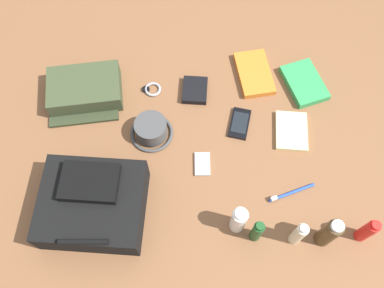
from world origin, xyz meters
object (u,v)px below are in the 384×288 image
(bucket_hat, at_px, (151,130))
(travel_guidebook, at_px, (254,74))
(wristwatch, at_px, (152,89))
(lotion_bottle, at_px, (299,234))
(toothpaste_tube, at_px, (239,220))
(toiletry_pouch, at_px, (85,90))
(sunscreen_spray, at_px, (368,231))
(media_player, at_px, (203,164))
(backpack, at_px, (93,204))
(paperback_novel, at_px, (304,83))
(cologne_bottle, at_px, (329,233))
(wallet, at_px, (195,90))
(toothbrush, at_px, (289,193))
(notepad, at_px, (292,131))
(cell_phone, at_px, (240,123))
(shampoo_bottle, at_px, (257,231))

(bucket_hat, distance_m, travel_guidebook, 0.45)
(travel_guidebook, relative_size, wristwatch, 3.04)
(lotion_bottle, bearing_deg, bucket_hat, -39.00)
(toothpaste_tube, bearing_deg, toiletry_pouch, -42.67)
(sunscreen_spray, height_order, media_player, sunscreen_spray)
(backpack, relative_size, paperback_novel, 1.57)
(bucket_hat, bearing_deg, backpack, 58.80)
(cologne_bottle, relative_size, travel_guidebook, 0.78)
(backpack, xyz_separation_m, wallet, (-0.32, -0.45, -0.05))
(toothbrush, relative_size, notepad, 1.05)
(sunscreen_spray, height_order, travel_guidebook, sunscreen_spray)
(paperback_novel, relative_size, notepad, 1.42)
(wristwatch, height_order, notepad, notepad)
(media_player, bearing_deg, lotion_bottle, 138.06)
(cell_phone, height_order, toothbrush, toothbrush)
(toothpaste_tube, relative_size, toothbrush, 0.90)
(shampoo_bottle, distance_m, travel_guidebook, 0.62)
(lotion_bottle, height_order, toothpaste_tube, lotion_bottle)
(toothpaste_tube, bearing_deg, wristwatch, -60.44)
(cologne_bottle, xyz_separation_m, wristwatch, (0.56, -0.56, -0.08))
(travel_guidebook, xyz_separation_m, cell_phone, (0.07, 0.21, -0.00))
(backpack, xyz_separation_m, media_player, (-0.34, -0.16, -0.06))
(shampoo_bottle, height_order, media_player, shampoo_bottle)
(backpack, relative_size, notepad, 2.23)
(shampoo_bottle, height_order, cell_phone, shampoo_bottle)
(backpack, bearing_deg, travel_guidebook, -136.07)
(cologne_bottle, relative_size, media_player, 2.00)
(lotion_bottle, relative_size, wristwatch, 2.02)
(bucket_hat, relative_size, shampoo_bottle, 1.15)
(backpack, xyz_separation_m, toothpaste_tube, (-0.45, 0.05, 0.00))
(lotion_bottle, distance_m, toothbrush, 0.16)
(sunscreen_spray, relative_size, media_player, 1.65)
(toiletry_pouch, bearing_deg, toothpaste_tube, 137.33)
(lotion_bottle, xyz_separation_m, travel_guidebook, (0.08, -0.62, -0.06))
(toiletry_pouch, bearing_deg, toothbrush, 151.53)
(wallet, bearing_deg, backpack, 58.30)
(backpack, bearing_deg, cell_phone, -146.85)
(lotion_bottle, bearing_deg, toothpaste_tube, -13.95)
(wristwatch, distance_m, notepad, 0.53)
(toothbrush, bearing_deg, travel_guidebook, -79.95)
(media_player, bearing_deg, notepad, -158.58)
(bucket_hat, bearing_deg, lotion_bottle, 141.00)
(sunscreen_spray, relative_size, cologne_bottle, 0.83)
(bucket_hat, relative_size, lotion_bottle, 1.06)
(media_player, bearing_deg, travel_guidebook, -118.62)
(media_player, relative_size, wristwatch, 1.19)
(backpack, bearing_deg, cologne_bottle, 172.24)
(sunscreen_spray, xyz_separation_m, cologne_bottle, (0.12, 0.01, 0.01))
(sunscreen_spray, bearing_deg, toothbrush, -33.53)
(toiletry_pouch, xyz_separation_m, sunscreen_spray, (-0.92, 0.52, 0.03))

